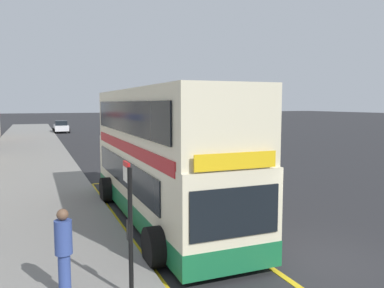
{
  "coord_description": "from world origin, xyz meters",
  "views": [
    {
      "loc": [
        -6.39,
        -7.42,
        3.93
      ],
      "look_at": [
        -0.69,
        6.55,
        2.35
      ],
      "focal_mm": 36.25,
      "sensor_mm": 36.0,
      "label": 1
    }
  ],
  "objects_px": {
    "parked_car_white_ahead": "(61,127)",
    "pedestrian_waiting_near_sign": "(64,249)",
    "parked_car_silver_behind": "(119,126)",
    "double_decker_bus": "(161,159)",
    "bus_stop_sign": "(129,218)"
  },
  "relations": [
    {
      "from": "parked_car_white_ahead",
      "to": "pedestrian_waiting_near_sign",
      "type": "bearing_deg",
      "value": -92.59
    },
    {
      "from": "parked_car_silver_behind",
      "to": "pedestrian_waiting_near_sign",
      "type": "bearing_deg",
      "value": -102.4
    },
    {
      "from": "pedestrian_waiting_near_sign",
      "to": "double_decker_bus",
      "type": "bearing_deg",
      "value": 53.31
    },
    {
      "from": "double_decker_bus",
      "to": "pedestrian_waiting_near_sign",
      "type": "height_order",
      "value": "double_decker_bus"
    },
    {
      "from": "double_decker_bus",
      "to": "parked_car_white_ahead",
      "type": "relative_size",
      "value": 2.52
    },
    {
      "from": "double_decker_bus",
      "to": "parked_car_white_ahead",
      "type": "bearing_deg",
      "value": 90.79
    },
    {
      "from": "double_decker_bus",
      "to": "bus_stop_sign",
      "type": "height_order",
      "value": "double_decker_bus"
    },
    {
      "from": "parked_car_white_ahead",
      "to": "pedestrian_waiting_near_sign",
      "type": "xyz_separation_m",
      "value": [
        -2.91,
        -47.38,
        0.3
      ]
    },
    {
      "from": "parked_car_white_ahead",
      "to": "bus_stop_sign",
      "type": "bearing_deg",
      "value": -91.11
    },
    {
      "from": "parked_car_white_ahead",
      "to": "pedestrian_waiting_near_sign",
      "type": "relative_size",
      "value": 2.39
    },
    {
      "from": "double_decker_bus",
      "to": "parked_car_silver_behind",
      "type": "height_order",
      "value": "double_decker_bus"
    },
    {
      "from": "double_decker_bus",
      "to": "pedestrian_waiting_near_sign",
      "type": "bearing_deg",
      "value": -126.69
    },
    {
      "from": "bus_stop_sign",
      "to": "parked_car_white_ahead",
      "type": "distance_m",
      "value": 47.9
    },
    {
      "from": "parked_car_white_ahead",
      "to": "parked_car_silver_behind",
      "type": "xyz_separation_m",
      "value": [
        7.73,
        -0.66,
        0.0
      ]
    },
    {
      "from": "double_decker_bus",
      "to": "pedestrian_waiting_near_sign",
      "type": "relative_size",
      "value": 6.02
    }
  ]
}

